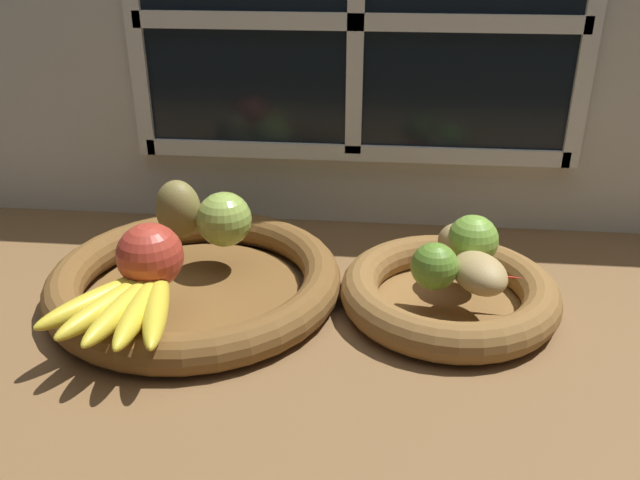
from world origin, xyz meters
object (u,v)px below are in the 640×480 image
fruit_bowl_left (196,281)px  apple_green_back (224,219)px  fruit_bowl_right (449,293)px  chili_pepper (470,274)px  pear_brown (178,209)px  apple_red_front (150,256)px  potato_back (464,243)px  lime_near (435,268)px  lime_far (473,240)px  potato_small (479,272)px  banana_bunch_front (128,303)px

fruit_bowl_left → apple_green_back: apple_green_back is taller
fruit_bowl_right → chili_pepper: bearing=-31.1°
pear_brown → chili_pepper: (37.84, -8.63, -3.16)cm
apple_red_front → potato_back: (36.91, 9.88, -1.36)cm
pear_brown → lime_near: 35.17cm
apple_green_back → lime_near: size_ratio=1.30×
fruit_bowl_left → apple_red_front: apple_red_front is taller
apple_green_back → pear_brown: size_ratio=0.89×
lime_near → chili_pepper: 5.27cm
lime_far → chili_pepper: lime_far is taller
potato_back → apple_green_back: bearing=176.6°
apple_red_front → lime_near: size_ratio=1.40×
potato_small → banana_bunch_front: bearing=-166.2°
fruit_bowl_left → fruit_bowl_right: same height
fruit_bowl_right → pear_brown: pear_brown is taller
apple_red_front → lime_far: bearing=14.0°
pear_brown → potato_back: bearing=-5.2°
fruit_bowl_right → chili_pepper: 4.22cm
fruit_bowl_left → lime_near: lime_near is taller
apple_green_back → potato_back: (30.94, -1.84, -1.11)cm
apple_green_back → potato_small: apple_green_back is taller
lime_near → lime_far: 8.58cm
fruit_bowl_left → fruit_bowl_right: size_ratio=1.39×
fruit_bowl_right → lime_far: size_ratio=4.20×
banana_bunch_front → chili_pepper: bearing=16.3°
apple_red_front → lime_far: 38.98cm
potato_back → chili_pepper: size_ratio=0.52×
apple_red_front → chili_pepper: (37.21, 4.67, -2.97)cm
lime_far → apple_red_front: bearing=-166.0°
potato_back → lime_near: 8.48cm
apple_green_back → chili_pepper: bearing=-12.7°
potato_back → lime_near: (-4.11, -7.42, 0.26)cm
lime_near → lime_far: lime_far is taller
lime_near → potato_back: bearing=61.0°
banana_bunch_front → lime_near: lime_near is taller
fruit_bowl_right → lime_near: 6.75cm
lime_near → chili_pepper: size_ratio=0.42×
apple_red_front → apple_green_back: (5.96, 11.72, -0.26)cm
pear_brown → potato_small: size_ratio=1.01×
apple_green_back → potato_small: bearing=-15.1°
fruit_bowl_right → lime_near: (-2.32, -3.47, 5.31)cm
lime_near → potato_small: bearing=6.7°
apple_red_front → lime_far: apple_red_front is taller
pear_brown → lime_near: bearing=-18.0°
potato_small → lime_near: size_ratio=1.45×
fruit_bowl_right → pear_brown: bearing=168.4°
fruit_bowl_right → apple_green_back: apple_green_back is taller
pear_brown → potato_small: bearing=-14.8°
lime_far → potato_small: bearing=-88.5°
fruit_bowl_left → apple_red_front: (-3.23, -5.93, 6.43)cm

